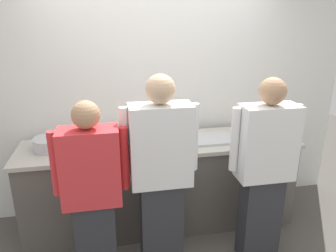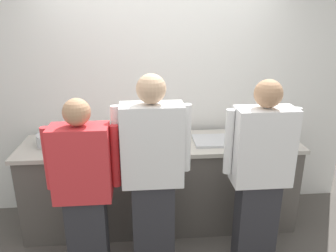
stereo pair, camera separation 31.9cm
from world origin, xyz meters
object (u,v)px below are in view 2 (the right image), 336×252
mixing_bowl_steel (53,139)px  ramekin_red_sauce (127,145)px  chef_far_right (260,174)px  chefs_knife (159,146)px  plate_stack_front (117,138)px  squeeze_bottle_primary (269,136)px  ramekin_green_sauce (261,138)px  deli_cup (274,132)px  chef_near_left (84,190)px  sheet_tray (214,141)px  ramekin_orange_sauce (184,135)px  ramekin_yellow_sauce (85,140)px  chef_center (153,173)px

mixing_bowl_steel → ramekin_red_sauce: bearing=-11.6°
chef_far_right → chefs_knife: 0.99m
plate_stack_front → chefs_knife: (0.42, -0.19, -0.02)m
squeeze_bottle_primary → ramekin_green_sauce: squeeze_bottle_primary is taller
plate_stack_front → deli_cup: (1.64, -0.01, 0.01)m
mixing_bowl_steel → squeeze_bottle_primary: 2.12m
chef_near_left → squeeze_bottle_primary: (1.72, 0.57, 0.19)m
ramekin_green_sauce → deli_cup: 0.19m
sheet_tray → deli_cup: bearing=9.0°
ramekin_red_sauce → mixing_bowl_steel: bearing=168.4°
chefs_knife → chef_near_left: bearing=-136.7°
ramekin_orange_sauce → chef_near_left: bearing=-137.5°
ramekin_red_sauce → plate_stack_front: bearing=118.6°
ramekin_yellow_sauce → plate_stack_front: bearing=3.9°
squeeze_bottle_primary → ramekin_yellow_sauce: (-1.82, 0.20, -0.07)m
chef_far_right → ramekin_green_sauce: size_ratio=16.13×
squeeze_bottle_primary → deli_cup: squeeze_bottle_primary is taller
chef_far_right → ramekin_yellow_sauce: bearing=154.7°
chef_near_left → squeeze_bottle_primary: 1.82m
squeeze_bottle_primary → ramekin_yellow_sauce: 1.83m
mixing_bowl_steel → ramekin_orange_sauce: (1.31, 0.10, -0.03)m
chef_near_left → ramekin_orange_sauce: bearing=42.5°
ramekin_yellow_sauce → chef_far_right: bearing=-25.3°
plate_stack_front → deli_cup: deli_cup is taller
chef_far_right → ramekin_red_sauce: chef_far_right is taller
chef_near_left → squeeze_bottle_primary: bearing=18.2°
chef_far_right → squeeze_bottle_primary: size_ratio=8.96×
sheet_tray → ramekin_orange_sauce: size_ratio=4.01×
chef_center → chef_far_right: chef_center is taller
ramekin_green_sauce → chefs_knife: 1.05m
ramekin_red_sauce → chefs_knife: size_ratio=0.33×
chef_near_left → chef_far_right: 1.44m
ramekin_yellow_sauce → chefs_knife: bearing=-12.6°
chef_center → sheet_tray: chef_center is taller
mixing_bowl_steel → ramekin_yellow_sauce: 0.30m
squeeze_bottle_primary → chef_near_left: bearing=-161.8°
ramekin_yellow_sauce → ramekin_orange_sauce: bearing=4.1°
chef_near_left → sheet_tray: (1.20, 0.67, 0.11)m
mixing_bowl_steel → sheet_tray: size_ratio=0.75×
mixing_bowl_steel → deli_cup: 2.25m
ramekin_orange_sauce → ramekin_red_sauce: size_ratio=1.15×
squeeze_bottle_primary → ramekin_red_sauce: squeeze_bottle_primary is taller
chef_near_left → ramekin_green_sauce: chef_near_left is taller
chef_near_left → ramekin_yellow_sauce: bearing=97.8°
ramekin_orange_sauce → chefs_knife: ramekin_orange_sauce is taller
chef_far_right → ramekin_red_sauce: (-1.12, 0.56, 0.07)m
ramekin_green_sauce → deli_cup: size_ratio=1.16×
sheet_tray → ramekin_green_sauce: size_ratio=3.98×
mixing_bowl_steel → ramekin_red_sauce: size_ratio=3.44×
mixing_bowl_steel → ramekin_yellow_sauce: size_ratio=2.92×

